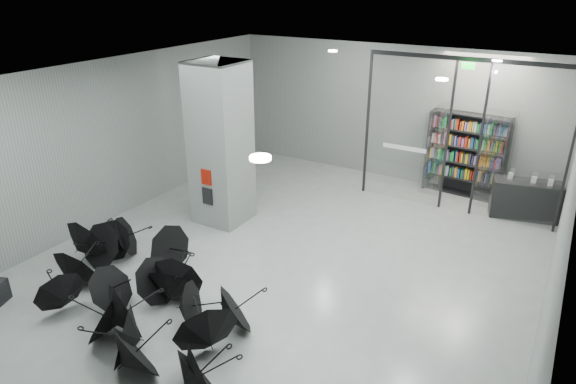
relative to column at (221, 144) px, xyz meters
The scene contains 9 objects.
room 3.31m from the column, 38.66° to the right, with size 14.00×14.02×4.01m.
column is the anchor object (origin of this frame).
fire_cabinet 0.90m from the column, 90.00° to the right, with size 0.28×0.04×0.38m, color #A50A07.
info_panel 1.31m from the column, 90.00° to the right, with size 0.30×0.03×0.42m, color black.
exit_sign 6.18m from the column, 33.96° to the left, with size 0.30×0.06×0.15m, color #0CE533.
glass_partition 6.02m from the column, 35.58° to the left, with size 5.06×0.08×4.00m.
bookshelf 6.87m from the column, 44.16° to the left, with size 2.13×0.43×2.34m, color black, non-canonical shape.
shop_counter 7.89m from the column, 31.16° to the left, with size 1.64×0.65×0.98m, color black.
umbrella_cluster 4.48m from the column, 75.03° to the right, with size 5.68×3.97×1.32m.
Camera 1 is at (4.85, -7.26, 5.77)m, focal length 31.40 mm.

